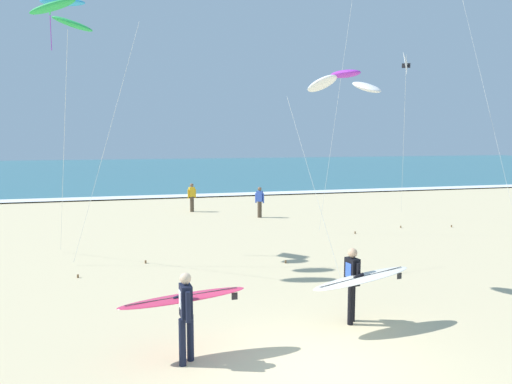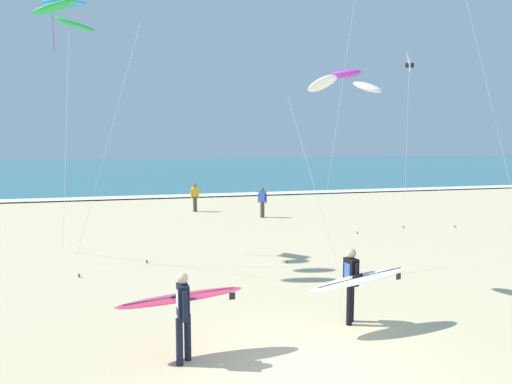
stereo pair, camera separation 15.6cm
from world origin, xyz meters
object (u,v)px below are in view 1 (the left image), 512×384
(surfer_trailing, at_px, (184,305))
(bystander_blue_top, at_px, (260,202))
(kite_diamond_emerald_mid, at_px, (50,6))
(bystander_yellow_top, at_px, (192,197))
(kite_arc_violet_far, at_px, (345,82))
(kite_delta_ivory_high, at_px, (406,64))
(kite_arc_cobalt_near, at_px, (63,12))
(surfer_lead, at_px, (357,279))

(surfer_trailing, xyz_separation_m, bystander_blue_top, (5.65, 15.35, -0.24))
(surfer_trailing, distance_m, bystander_blue_top, 16.35)
(kite_diamond_emerald_mid, height_order, bystander_yellow_top, kite_diamond_emerald_mid)
(surfer_trailing, bearing_deg, bystander_yellow_top, 82.15)
(surfer_trailing, bearing_deg, kite_diamond_emerald_mid, 109.01)
(kite_arc_violet_far, xyz_separation_m, kite_delta_ivory_high, (8.53, 10.85, 2.35))
(kite_diamond_emerald_mid, distance_m, bystander_yellow_top, 12.96)
(kite_arc_violet_far, bearing_deg, kite_diamond_emerald_mid, 143.87)
(kite_diamond_emerald_mid, distance_m, kite_arc_violet_far, 10.57)
(kite_arc_cobalt_near, xyz_separation_m, bystander_blue_top, (8.36, 7.66, -7.16))
(kite_arc_cobalt_near, distance_m, kite_arc_violet_far, 8.88)
(kite_diamond_emerald_mid, bearing_deg, kite_delta_ivory_high, 16.20)
(kite_diamond_emerald_mid, bearing_deg, bystander_yellow_top, 55.68)
(surfer_lead, xyz_separation_m, kite_delta_ivory_high, (9.56, 13.86, 6.94))
(kite_arc_violet_far, distance_m, bystander_blue_top, 12.65)
(kite_delta_ivory_high, bearing_deg, kite_arc_cobalt_near, -157.01)
(surfer_trailing, distance_m, kite_arc_cobalt_near, 10.69)
(kite_diamond_emerald_mid, xyz_separation_m, kite_arc_violet_far, (8.20, -5.98, -2.96))
(surfer_trailing, distance_m, kite_arc_violet_far, 7.63)
(surfer_lead, height_order, kite_arc_violet_far, kite_arc_violet_far)
(kite_diamond_emerald_mid, height_order, kite_delta_ivory_high, kite_diamond_emerald_mid)
(kite_arc_violet_far, relative_size, bystander_blue_top, 3.75)
(surfer_lead, distance_m, kite_delta_ivory_high, 18.21)
(surfer_trailing, distance_m, kite_diamond_emerald_mid, 12.71)
(bystander_blue_top, bearing_deg, kite_arc_cobalt_near, -137.49)
(surfer_lead, xyz_separation_m, surfer_trailing, (-3.84, -0.66, -0.00))
(surfer_trailing, xyz_separation_m, bystander_yellow_top, (2.51, 18.22, -0.24))
(kite_arc_cobalt_near, xyz_separation_m, kite_diamond_emerald_mid, (-0.62, 1.97, 0.63))
(kite_arc_cobalt_near, bearing_deg, bystander_blue_top, 42.51)
(bystander_yellow_top, distance_m, bystander_blue_top, 4.25)
(kite_delta_ivory_high, bearing_deg, bystander_yellow_top, 161.26)
(surfer_trailing, bearing_deg, kite_arc_cobalt_near, 109.42)
(kite_arc_cobalt_near, relative_size, kite_diamond_emerald_mid, 0.87)
(surfer_lead, height_order, kite_arc_cobalt_near, kite_arc_cobalt_near)
(kite_arc_cobalt_near, height_order, bystander_yellow_top, kite_arc_cobalt_near)
(kite_arc_cobalt_near, height_order, bystander_blue_top, kite_arc_cobalt_near)
(bystander_blue_top, bearing_deg, surfer_trailing, -110.20)
(kite_delta_ivory_high, xyz_separation_m, bystander_blue_top, (-7.75, 0.82, -7.18))
(kite_arc_violet_far, bearing_deg, surfer_trailing, -142.93)
(surfer_lead, relative_size, kite_arc_violet_far, 0.42)
(kite_diamond_emerald_mid, bearing_deg, bystander_blue_top, 32.35)
(bystander_blue_top, bearing_deg, kite_arc_violet_far, -93.82)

